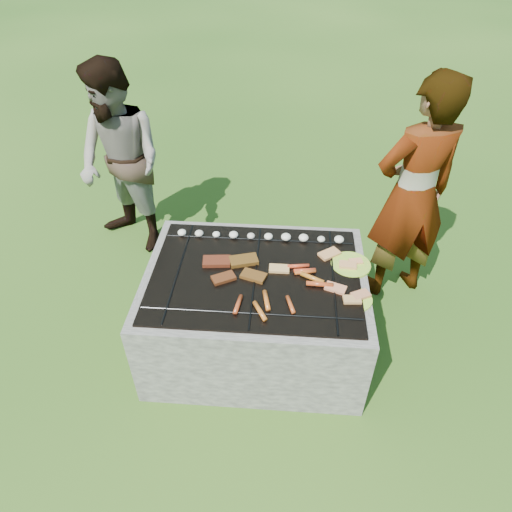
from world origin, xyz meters
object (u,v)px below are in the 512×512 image
at_px(plate_far, 351,265).
at_px(cook, 413,195).
at_px(bystander, 121,163).
at_px(fire_pit, 255,312).
at_px(plate_near, 356,299).

xyz_separation_m(plate_far, cook, (0.41, 0.50, 0.19)).
xyz_separation_m(plate_far, bystander, (-1.64, 0.89, 0.13)).
height_order(plate_far, cook, cook).
bearing_deg(fire_pit, bystander, 136.85).
bearing_deg(bystander, plate_far, 4.83).
height_order(cook, bystander, cook).
bearing_deg(fire_pit, plate_far, 12.22).
relative_size(plate_far, plate_near, 1.43).
height_order(plate_far, bystander, bystander).
xyz_separation_m(fire_pit, plate_far, (0.56, 0.12, 0.33)).
distance_m(fire_pit, plate_near, 0.67).
bearing_deg(cook, bystander, -31.07).
xyz_separation_m(cook, bystander, (-2.06, 0.40, -0.06)).
bearing_deg(fire_pit, plate_near, -16.42).
relative_size(fire_pit, cook, 0.81).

